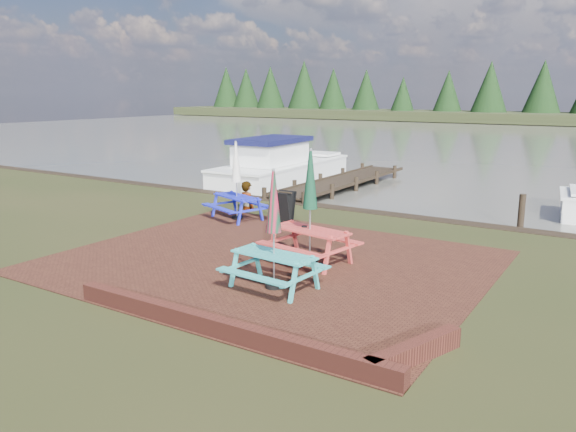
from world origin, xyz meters
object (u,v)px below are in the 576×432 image
at_px(jetty, 341,181).
at_px(person, 247,182).
at_px(picnic_table_red, 310,224).
at_px(chalkboard, 283,207).
at_px(boat_jetty, 280,169).
at_px(picnic_table_blue, 237,193).
at_px(picnic_table_teal, 274,248).

height_order(jetty, person, person).
distance_m(picnic_table_red, chalkboard, 3.76).
height_order(picnic_table_red, jetty, picnic_table_red).
height_order(chalkboard, boat_jetty, boat_jetty).
bearing_deg(picnic_table_blue, picnic_table_red, -12.37).
relative_size(picnic_table_teal, boat_jetty, 0.29).
relative_size(picnic_table_blue, chalkboard, 2.47).
height_order(chalkboard, person, person).
bearing_deg(picnic_table_red, chalkboard, 141.52).
relative_size(picnic_table_blue, jetty, 0.25).
bearing_deg(picnic_table_blue, boat_jetty, 134.09).
bearing_deg(picnic_table_teal, picnic_table_blue, 138.89).
height_order(picnic_table_teal, picnic_table_blue, picnic_table_teal).
distance_m(picnic_table_red, picnic_table_blue, 4.69).
bearing_deg(person, picnic_table_red, 160.71).
xyz_separation_m(chalkboard, person, (-2.02, 1.03, 0.42)).
bearing_deg(jetty, picnic_table_blue, -87.47).
xyz_separation_m(picnic_table_teal, picnic_table_red, (-0.27, 1.81, 0.07)).
height_order(picnic_table_red, chalkboard, picnic_table_red).
xyz_separation_m(picnic_table_teal, chalkboard, (-2.76, 4.60, -0.32)).
relative_size(picnic_table_red, picnic_table_blue, 1.09).
relative_size(picnic_table_red, person, 1.39).
height_order(picnic_table_blue, jetty, picnic_table_blue).
xyz_separation_m(jetty, boat_jetty, (-2.70, -0.36, 0.34)).
relative_size(jetty, boat_jetty, 1.18).
distance_m(chalkboard, boat_jetty, 8.03).
height_order(chalkboard, jetty, chalkboard).
height_order(picnic_table_teal, picnic_table_red, picnic_table_red).
xyz_separation_m(picnic_table_blue, person, (-0.57, 1.28, 0.10)).
distance_m(picnic_table_teal, picnic_table_red, 1.83).
distance_m(picnic_table_teal, person, 7.39).
xyz_separation_m(jetty, person, (-0.25, -6.01, 0.77)).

